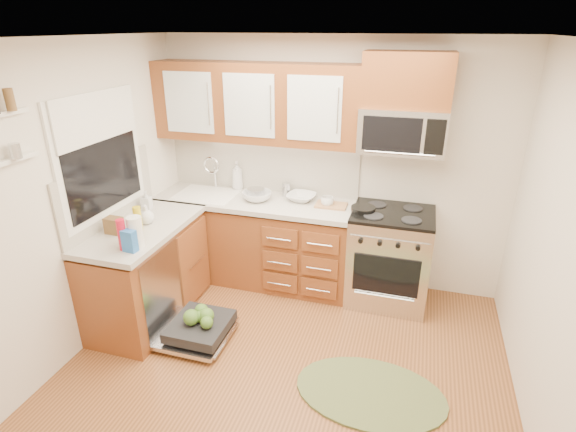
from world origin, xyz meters
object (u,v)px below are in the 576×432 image
(range, at_px, (389,257))
(bowl_a, at_px, (301,197))
(stock_pot, at_px, (256,194))
(cutting_board, at_px, (331,205))
(cup, at_px, (327,202))
(dishwasher, at_px, (197,329))
(paper_towel_roll, at_px, (135,232))
(sink, at_px, (207,206))
(microwave, at_px, (402,130))
(rug, at_px, (370,393))
(bowl_b, at_px, (257,196))
(upper_cabinets, at_px, (256,103))
(skillet, at_px, (363,209))

(range, xyz_separation_m, bowl_a, (-0.93, 0.11, 0.49))
(stock_pot, bearing_deg, cutting_board, 0.97)
(stock_pot, xyz_separation_m, cup, (0.75, -0.00, -0.00))
(cutting_board, distance_m, cup, 0.05)
(dishwasher, relative_size, cutting_board, 2.30)
(cutting_board, xyz_separation_m, paper_towel_roll, (-1.33, -1.30, 0.12))
(stock_pot, relative_size, cutting_board, 0.59)
(range, distance_m, sink, 1.96)
(microwave, distance_m, paper_towel_roll, 2.46)
(range, distance_m, cup, 0.81)
(microwave, height_order, cutting_board, microwave)
(microwave, distance_m, cutting_board, 0.98)
(microwave, distance_m, stock_pot, 1.57)
(rug, relative_size, bowl_b, 3.85)
(cutting_board, relative_size, paper_towel_roll, 1.19)
(cutting_board, bearing_deg, range, -4.40)
(range, xyz_separation_m, stock_pot, (-1.39, 0.03, 0.50))
(stock_pot, bearing_deg, rug, -44.41)
(rug, distance_m, cutting_board, 1.78)
(upper_cabinets, xyz_separation_m, stock_pot, (0.02, -0.11, -0.90))
(skillet, bearing_deg, sink, 178.68)
(sink, height_order, cutting_board, cutting_board)
(range, relative_size, sink, 1.53)
(dishwasher, xyz_separation_m, bowl_a, (0.61, 1.24, 0.86))
(range, height_order, bowl_b, bowl_b)
(microwave, relative_size, paper_towel_roll, 2.97)
(skillet, bearing_deg, bowl_b, 177.93)
(range, height_order, bowl_a, bowl_a)
(rug, height_order, bowl_b, bowl_b)
(skillet, bearing_deg, upper_cabinets, 170.26)
(rug, height_order, stock_pot, stock_pot)
(upper_cabinets, bearing_deg, cup, -8.35)
(dishwasher, distance_m, rug, 1.57)
(bowl_b, bearing_deg, dishwasher, -99.00)
(range, xyz_separation_m, skillet, (-0.28, -0.05, 0.50))
(bowl_b, bearing_deg, microwave, 5.40)
(dishwasher, bearing_deg, microwave, 39.07)
(rug, bearing_deg, bowl_b, 135.94)
(stock_pot, xyz_separation_m, bowl_b, (0.03, -0.04, -0.01))
(dishwasher, distance_m, paper_towel_roll, 1.04)
(range, distance_m, bowl_a, 1.05)
(sink, xyz_separation_m, bowl_b, (0.57, 0.00, 0.17))
(sink, bearing_deg, range, 0.30)
(paper_towel_roll, xyz_separation_m, bowl_b, (0.57, 1.24, -0.08))
(range, distance_m, bowl_b, 1.45)
(dishwasher, xyz_separation_m, rug, (1.56, -0.21, -0.09))
(rug, distance_m, bowl_b, 2.14)
(dishwasher, height_order, cutting_board, cutting_board)
(bowl_b, xyz_separation_m, cup, (0.72, 0.04, 0.00))
(rug, height_order, skillet, skillet)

